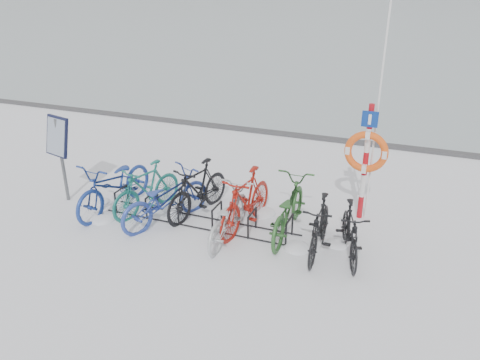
% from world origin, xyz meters
% --- Properties ---
extents(ground, '(900.00, 900.00, 0.00)m').
position_xyz_m(ground, '(0.00, 0.00, 0.00)').
color(ground, white).
rests_on(ground, ground).
extents(quay_edge, '(400.00, 0.25, 0.10)m').
position_xyz_m(quay_edge, '(0.00, 5.90, 0.05)').
color(quay_edge, '#3F3F42').
rests_on(quay_edge, ground).
extents(bike_rack, '(4.00, 0.48, 0.46)m').
position_xyz_m(bike_rack, '(0.00, 0.00, 0.18)').
color(bike_rack, black).
rests_on(bike_rack, ground).
extents(info_board, '(0.66, 0.38, 1.87)m').
position_xyz_m(info_board, '(-3.13, -0.11, 1.35)').
color(info_board, '#595B5E').
rests_on(info_board, ground).
extents(lifebuoy_station, '(0.82, 0.23, 4.24)m').
position_xyz_m(lifebuoy_station, '(2.89, 1.32, 1.42)').
color(lifebuoy_station, '#AB0D16').
rests_on(lifebuoy_station, ground).
extents(bike_0, '(0.98, 2.25, 1.15)m').
position_xyz_m(bike_0, '(-1.90, -0.04, 0.57)').
color(bike_0, navy).
rests_on(bike_0, ground).
extents(bike_1, '(1.00, 1.84, 1.06)m').
position_xyz_m(bike_1, '(-1.24, 0.10, 0.53)').
color(bike_1, '#1A6A61').
rests_on(bike_1, ground).
extents(bike_2, '(1.49, 2.17, 1.08)m').
position_xyz_m(bike_2, '(-0.65, -0.16, 0.54)').
color(bike_2, '#2A4098').
rests_on(bike_2, ground).
extents(bike_3, '(0.94, 1.94, 1.13)m').
position_xyz_m(bike_3, '(-0.22, 0.39, 0.56)').
color(bike_3, black).
rests_on(bike_3, ground).
extents(bike_4, '(0.69, 1.88, 0.98)m').
position_xyz_m(bike_4, '(0.71, -0.29, 0.49)').
color(bike_4, '#A8ADB0').
rests_on(bike_4, ground).
extents(bike_5, '(0.80, 2.00, 1.17)m').
position_xyz_m(bike_5, '(0.88, 0.21, 0.58)').
color(bike_5, maroon).
rests_on(bike_5, ground).
extents(bike_6, '(0.74, 2.05, 1.07)m').
position_xyz_m(bike_6, '(1.68, 0.28, 0.54)').
color(bike_6, '#285726').
rests_on(bike_6, ground).
extents(bike_7, '(0.52, 1.71, 1.02)m').
position_xyz_m(bike_7, '(2.38, -0.15, 0.51)').
color(bike_7, black).
rests_on(bike_7, ground).
extents(bike_8, '(0.91, 1.68, 0.97)m').
position_xyz_m(bike_8, '(2.90, -0.11, 0.49)').
color(bike_8, black).
rests_on(bike_8, ground).
extents(snow_drifts, '(5.49, 1.93, 0.19)m').
position_xyz_m(snow_drifts, '(0.09, 0.14, 0.00)').
color(snow_drifts, white).
rests_on(snow_drifts, ground).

